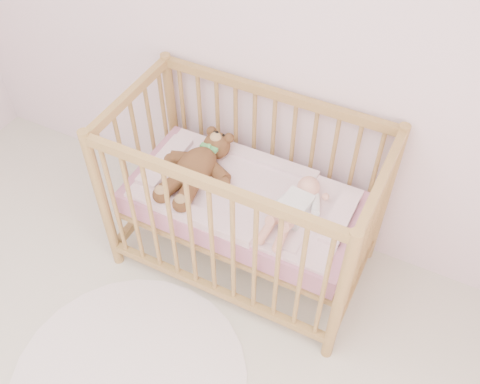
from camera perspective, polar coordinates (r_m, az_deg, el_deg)
The scene contains 7 objects.
wall_back at distance 2.60m, azimuth 2.10°, elevation 18.66°, with size 4.00×0.02×2.70m, color silver.
crib at distance 2.81m, azimuth 0.46°, elevation -0.99°, with size 1.36×0.76×1.00m, color #B0874A, non-canonical shape.
mattress at distance 2.82m, azimuth 0.46°, elevation -1.20°, with size 1.22×0.62×0.13m, color #CD8098.
blanket at distance 2.76m, azimuth 0.47°, elevation -0.16°, with size 1.10×0.58×0.06m, color #F0A5B4, non-canonical shape.
baby at distance 2.62m, azimuth 5.83°, elevation -1.39°, with size 0.25×0.51×0.12m, color white, non-canonical shape.
teddy_bear at distance 2.78m, azimuth -4.68°, elevation 2.59°, with size 0.42×0.59×0.16m, color brown, non-canonical shape.
rug at distance 2.87m, azimuth -11.75°, elevation -19.03°, with size 1.18×1.18×0.01m, color white.
Camera 1 is at (0.94, -0.08, 2.59)m, focal length 40.00 mm.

